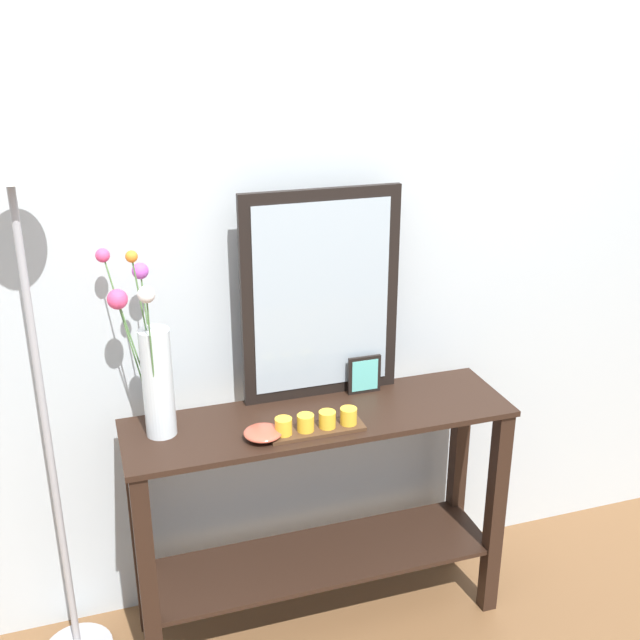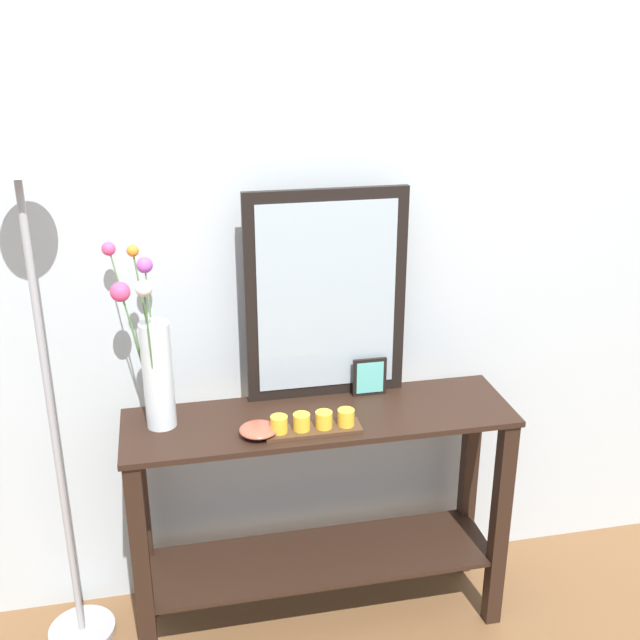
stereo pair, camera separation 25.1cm
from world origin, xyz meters
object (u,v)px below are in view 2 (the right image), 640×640
Objects in this scene: candle_tray at (313,424)px; floor_lamp at (39,328)px; tall_vase_left at (154,360)px; decorative_bowl at (258,430)px; picture_frame_small at (370,377)px; mirror_leaning at (326,296)px; console_table at (320,497)px.

candle_tray is 0.18× the size of floor_lamp.
tall_vase_left is 4.95× the size of decorative_bowl.
floor_lamp is (-0.34, 0.05, 0.12)m from tall_vase_left.
decorative_bowl is at bearing -153.94° from picture_frame_small.
tall_vase_left reaches higher than decorative_bowl.
tall_vase_left is 4.41× the size of picture_frame_small.
candle_tray is (-0.10, -0.26, -0.34)m from mirror_leaning.
decorative_bowl is (-0.28, -0.25, -0.35)m from mirror_leaning.
console_table is 0.74× the size of floor_lamp.
candle_tray is 0.33m from picture_frame_small.
candle_tray is at bearing -113.96° from console_table.
candle_tray is at bearing -2.66° from decorative_bowl.
tall_vase_left reaches higher than console_table.
floor_lamp is (-0.88, 0.10, 0.68)m from console_table.
console_table is 4.18× the size of candle_tray.
console_table is at bearing -5.32° from tall_vase_left.
picture_frame_small reaches higher than decorative_bowl.
mirror_leaning is 0.41× the size of floor_lamp.
picture_frame_small is 0.48m from decorative_bowl.
tall_vase_left is (-0.54, 0.05, 0.56)m from console_table.
floor_lamp is (-0.83, 0.20, 0.33)m from candle_tray.
console_table is 0.37m from candle_tray.
floor_lamp is at bearing 166.62° from candle_tray.
mirror_leaning is at bearing 68.79° from candle_tray.
candle_tray is at bearing -139.00° from picture_frame_small.
floor_lamp is at bearing -179.02° from picture_frame_small.
console_table is 0.72m from mirror_leaning.
tall_vase_left is at bearing 162.83° from candle_tray.
console_table is at bearing 66.04° from candle_tray.
mirror_leaning is 0.44m from candle_tray.
candle_tray is 2.54× the size of decorative_bowl.
decorative_bowl reaches higher than console_table.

